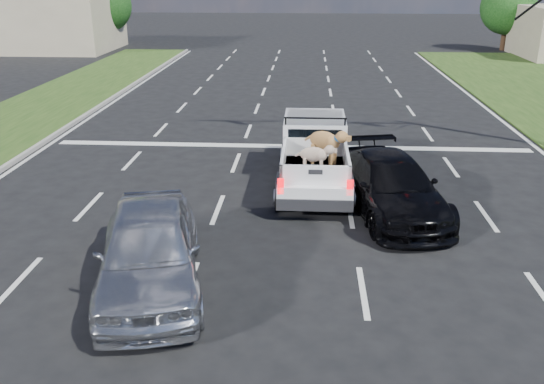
{
  "coord_description": "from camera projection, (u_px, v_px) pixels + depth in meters",
  "views": [
    {
      "loc": [
        0.57,
        -9.98,
        5.93
      ],
      "look_at": [
        -0.18,
        2.0,
        1.31
      ],
      "focal_mm": 38.0,
      "sensor_mm": 36.0,
      "label": 1
    }
  ],
  "objects": [
    {
      "name": "tree_far_d",
      "position": [
        508.0,
        7.0,
        44.73
      ],
      "size": [
        4.2,
        4.2,
        5.4
      ],
      "color": "#332114",
      "rests_on": "ground"
    },
    {
      "name": "road_markings",
      "position": [
        287.0,
        178.0,
        17.57
      ],
      "size": [
        17.75,
        60.0,
        0.01
      ],
      "color": "silver",
      "rests_on": "ground"
    },
    {
      "name": "tree_far_c",
      "position": [
        105.0,
        6.0,
        46.6
      ],
      "size": [
        4.2,
        4.2,
        5.4
      ],
      "color": "#332114",
      "rests_on": "ground"
    },
    {
      "name": "silver_sedan",
      "position": [
        149.0,
        250.0,
        11.27
      ],
      "size": [
        2.97,
        5.16,
        1.65
      ],
      "primitive_type": "imported",
      "rotation": [
        0.0,
        0.0,
        0.22
      ],
      "color": "#BBBDC3",
      "rests_on": "ground"
    },
    {
      "name": "ground",
      "position": [
        275.0,
        289.0,
        11.46
      ],
      "size": [
        160.0,
        160.0,
        0.0
      ],
      "primitive_type": "plane",
      "color": "black",
      "rests_on": "ground"
    },
    {
      "name": "black_coupe",
      "position": [
        391.0,
        186.0,
        14.89
      ],
      "size": [
        3.0,
        5.33,
        1.46
      ],
      "primitive_type": "imported",
      "rotation": [
        0.0,
        0.0,
        0.2
      ],
      "color": "black",
      "rests_on": "ground"
    },
    {
      "name": "building_left",
      "position": [
        49.0,
        21.0,
        45.37
      ],
      "size": [
        10.0,
        8.0,
        4.4
      ],
      "primitive_type": "cube",
      "color": "tan",
      "rests_on": "ground"
    },
    {
      "name": "traffic_signal",
      "position": [
        509.0,
        10.0,
        19.12
      ],
      "size": [
        9.11,
        0.31,
        7.0
      ],
      "color": "black",
      "rests_on": "ground"
    },
    {
      "name": "tree_far_b",
      "position": [
        9.0,
        5.0,
        47.07
      ],
      "size": [
        4.2,
        4.2,
        5.4
      ],
      "color": "#332114",
      "rests_on": "ground"
    },
    {
      "name": "pickup_truck",
      "position": [
        315.0,
        153.0,
        16.82
      ],
      "size": [
        2.03,
        5.36,
        2.01
      ],
      "rotation": [
        0.0,
        0.0,
        0.0
      ],
      "color": "black",
      "rests_on": "ground"
    }
  ]
}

